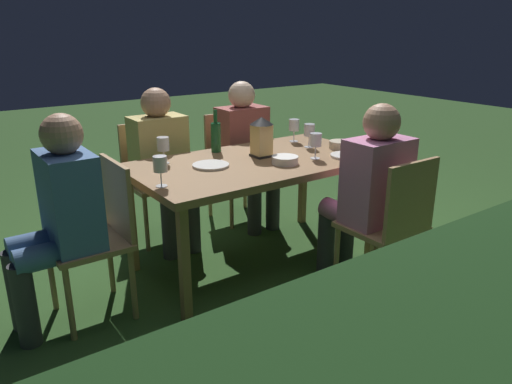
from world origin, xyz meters
TOP-DOWN VIEW (x-y plane):
  - ground_plane at (0.00, 0.00)m, footprint 16.00×16.00m
  - dining_table at (0.00, 0.00)m, footprint 1.60×0.89m
  - chair_side_left_a at (-0.36, -0.83)m, footprint 0.42×0.40m
  - person_in_rust at (-0.36, -0.64)m, footprint 0.38×0.47m
  - chair_side_right_a at (-0.36, 0.83)m, footprint 0.42×0.40m
  - person_in_pink at (-0.36, 0.64)m, footprint 0.38×0.47m
  - chair_head_far at (1.05, 0.00)m, footprint 0.40×0.42m
  - person_in_blue at (1.25, 0.00)m, footprint 0.48×0.38m
  - chair_side_left_b at (0.36, -0.83)m, footprint 0.42×0.40m
  - person_in_mustard at (0.36, -0.64)m, footprint 0.38×0.47m
  - lantern_centerpiece at (-0.08, -0.06)m, footprint 0.15×0.15m
  - green_bottle_on_table at (0.10, -0.34)m, footprint 0.07×0.07m
  - wine_glass_a at (-0.34, 0.19)m, footprint 0.08×0.08m
  - wine_glass_b at (0.73, 0.15)m, footprint 0.08×0.08m
  - wine_glass_c at (0.52, -0.27)m, footprint 0.08×0.08m
  - wine_glass_d at (-0.51, -0.07)m, footprint 0.08×0.08m
  - wine_glass_e at (-0.54, -0.27)m, footprint 0.08×0.08m
  - plate_a at (0.32, -0.04)m, footprint 0.23×0.23m
  - plate_b at (-0.54, 0.28)m, footprint 0.21×0.21m
  - bowl_olives at (-0.67, 0.08)m, footprint 0.15×0.15m
  - bowl_bread at (-0.10, 0.18)m, footprint 0.17×0.17m

SIDE VIEW (x-z plane):
  - ground_plane at x=0.00m, z-range 0.00..0.00m
  - chair_side_left_a at x=-0.36m, z-range 0.05..0.92m
  - chair_side_right_a at x=-0.36m, z-range 0.05..0.92m
  - chair_head_far at x=1.05m, z-range 0.05..0.92m
  - chair_side_left_b at x=0.36m, z-range 0.05..0.92m
  - person_in_rust at x=-0.36m, z-range 0.06..1.21m
  - person_in_pink at x=-0.36m, z-range 0.06..1.21m
  - person_in_blue at x=1.25m, z-range 0.06..1.21m
  - person_in_mustard at x=0.36m, z-range 0.06..1.21m
  - dining_table at x=0.00m, z-range 0.31..1.03m
  - plate_a at x=0.32m, z-range 0.73..0.74m
  - plate_b at x=-0.54m, z-range 0.73..0.74m
  - bowl_bread at x=-0.10m, z-range 0.73..0.78m
  - bowl_olives at x=-0.67m, z-range 0.73..0.78m
  - green_bottle_on_table at x=0.10m, z-range 0.69..0.98m
  - wine_glass_a at x=-0.34m, z-range 0.76..0.93m
  - wine_glass_b at x=0.73m, z-range 0.76..0.93m
  - wine_glass_c at x=0.52m, z-range 0.76..0.93m
  - wine_glass_d at x=-0.51m, z-range 0.76..0.93m
  - wine_glass_e at x=-0.54m, z-range 0.76..0.93m
  - lantern_centerpiece at x=-0.08m, z-range 0.74..1.01m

